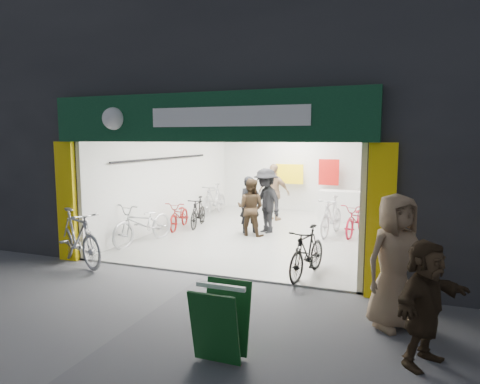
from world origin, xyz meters
The scene contains 17 objects.
ground centered at (0.00, 0.00, 0.00)m, with size 60.00×60.00×0.00m, color #56565B.
building centered at (0.91, 4.99, 4.31)m, with size 17.00×10.27×8.00m.
bike_left_front centered at (-2.50, 1.74, 0.54)m, with size 0.72×2.06×1.08m, color #BCBCC1.
bike_left_midfront centered at (-2.10, 4.03, 0.46)m, with size 0.44×1.54×0.93m, color black.
bike_left_midback centered at (-2.50, 3.61, 0.42)m, with size 0.56×1.60×0.84m, color maroon.
bike_left_back centered at (-2.50, 6.09, 0.55)m, with size 0.52×1.83×1.10m, color #ADAEB2.
bike_right_front centered at (1.91, 0.60, 0.49)m, with size 0.46×1.64×0.99m, color black.
bike_right_mid centered at (2.45, 4.55, 0.46)m, with size 0.61×1.74×0.91m, color maroon.
bike_right_back centered at (1.80, 4.37, 0.54)m, with size 0.51×1.81×1.09m, color #B8B8BD.
parked_bike centered at (-2.80, -0.30, 0.60)m, with size 0.56×1.99×1.20m, color #B8B8BD.
customer_a centered at (-0.35, 3.73, 0.81)m, with size 0.59×0.39×1.63m, color black.
customer_b centered at (-0.25, 3.49, 0.80)m, with size 0.77×0.60×1.59m, color #322316.
customer_c centered at (0.04, 3.97, 0.92)m, with size 1.19×0.68×1.84m, color black.
customer_d centered at (-0.25, 5.78, 0.93)m, with size 1.09×0.45×1.86m, color #8A6C50.
pedestrian_near centered at (3.50, -1.14, 0.96)m, with size 0.94×0.61×1.91m, color #8F7153.
pedestrian_far centered at (3.85, -2.09, 0.76)m, with size 1.40×0.45×1.51m, color #342617.
sandwich_board centered at (1.58, -2.85, 0.50)m, with size 0.62×0.61×0.91m.
Camera 1 is at (3.51, -7.34, 2.66)m, focal length 32.00 mm.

